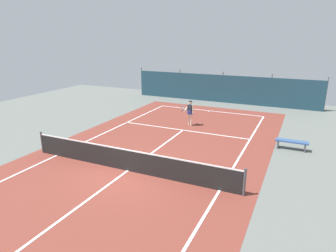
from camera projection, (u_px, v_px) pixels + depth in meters
The scene contains 7 objects.
ground_plane at pixel (128, 171), 12.95m from camera, with size 36.00×36.00×0.00m, color slate.
court_surface at pixel (128, 171), 12.95m from camera, with size 11.02×26.60×0.01m.
tennis_net at pixel (127, 160), 12.81m from camera, with size 10.12×0.10×1.10m.
back_fence at pixel (223, 94), 26.56m from camera, with size 16.30×0.98×2.70m.
tennis_player at pixel (190, 111), 19.22m from camera, with size 0.84×0.66×1.64m.
tennis_ball_near_player at pixel (188, 165), 13.50m from camera, with size 0.07×0.07×0.07m, color #CCDB33.
courtside_bench at pixel (292, 143), 15.27m from camera, with size 1.60×0.40×0.49m.
Camera 1 is at (6.58, -9.98, 5.65)m, focal length 31.72 mm.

